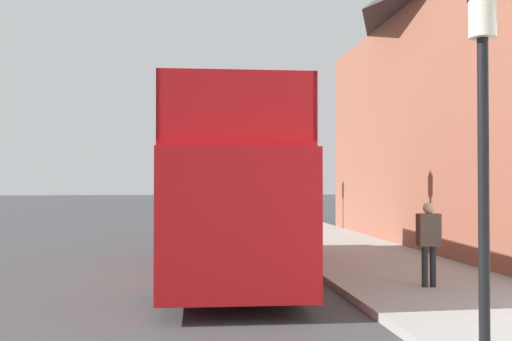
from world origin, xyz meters
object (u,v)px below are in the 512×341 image
tour_bus (225,199)px  parked_car_ahead_of_bus (233,222)px  lamp_post_second (308,134)px  lamp_post_nearest (483,94)px  pedestrian_third (429,236)px  lamp_post_third (267,157)px

tour_bus → parked_car_ahead_of_bus: 8.46m
lamp_post_second → lamp_post_nearest: bearing=-89.0°
parked_car_ahead_of_bus → lamp_post_nearest: 15.78m
pedestrian_third → lamp_post_third: (-1.14, 14.18, 2.10)m
tour_bus → lamp_post_nearest: 7.72m
parked_car_ahead_of_bus → lamp_post_third: size_ratio=0.95×
parked_car_ahead_of_bus → lamp_post_second: bearing=-79.5°
tour_bus → lamp_post_nearest: size_ratio=2.18×
parked_car_ahead_of_bus → tour_bus: bearing=-99.3°
lamp_post_third → parked_car_ahead_of_bus: bearing=-119.2°
lamp_post_second → parked_car_ahead_of_bus: bearing=103.7°
pedestrian_third → lamp_post_third: lamp_post_third is taller
tour_bus → lamp_post_third: (2.59, 11.39, 1.46)m
lamp_post_second → lamp_post_third: bearing=88.9°
tour_bus → lamp_post_third: bearing=78.6°
tour_bus → lamp_post_second: (2.41, 2.12, 1.71)m
lamp_post_nearest → lamp_post_second: (-0.15, 9.26, 0.27)m
lamp_post_nearest → lamp_post_second: bearing=91.0°
parked_car_ahead_of_bus → lamp_post_nearest: size_ratio=0.96×
tour_bus → lamp_post_third: 11.77m
tour_bus → lamp_post_nearest: (2.56, -7.14, 1.43)m
parked_car_ahead_of_bus → lamp_post_second: lamp_post_second is taller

